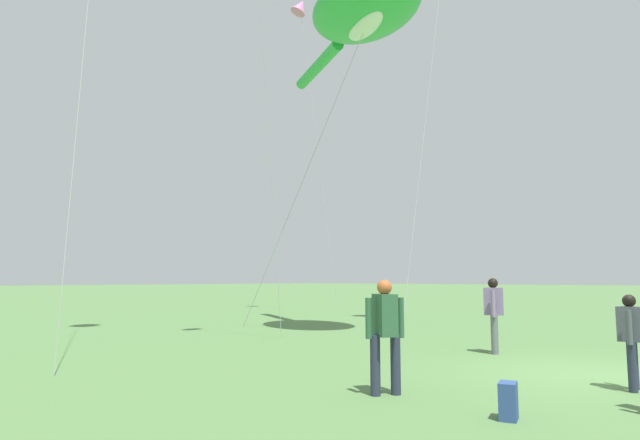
% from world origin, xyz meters
% --- Properties ---
extents(ground_plane, '(300.00, 300.00, 0.00)m').
position_xyz_m(ground_plane, '(0.00, 0.00, 0.00)').
color(ground_plane, '#517A42').
extents(big_show_kite, '(5.66, 8.78, 10.92)m').
position_xyz_m(big_show_kite, '(2.77, 7.38, 10.26)').
color(big_show_kite, green).
rests_on(big_show_kite, ground).
extents(person_short_left, '(0.53, 0.49, 1.67)m').
position_xyz_m(person_short_left, '(-3.83, 1.78, 0.97)').
color(person_short_left, '#282D42').
rests_on(person_short_left, ground).
extents(person_redhead_woman, '(0.57, 0.50, 1.70)m').
position_xyz_m(person_redhead_woman, '(1.49, 2.62, 0.98)').
color(person_redhead_woman, slate).
rests_on(person_redhead_woman, ground).
extents(person_child_front, '(0.52, 0.39, 1.44)m').
position_xyz_m(person_child_front, '(-1.02, -0.77, 0.84)').
color(person_child_front, '#282D42').
rests_on(person_child_front, ground).
extents(backpack, '(0.35, 0.28, 0.44)m').
position_xyz_m(backpack, '(-3.95, -0.12, 0.22)').
color(backpack, '#2D4784').
rests_on(backpack, ground).
extents(small_kite_bird_shape, '(2.59, 1.66, 16.99)m').
position_xyz_m(small_kite_bird_shape, '(9.41, 16.94, 16.41)').
color(small_kite_bird_shape, pink).
rests_on(small_kite_bird_shape, ground).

